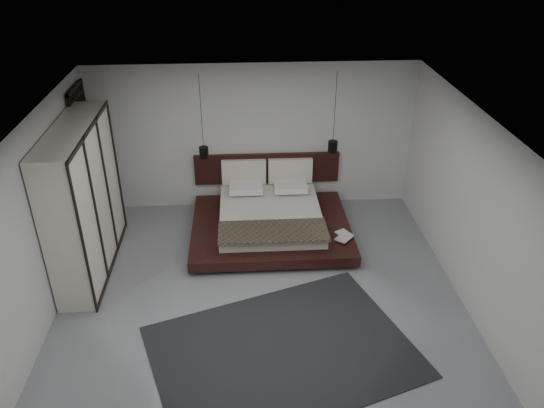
{
  "coord_description": "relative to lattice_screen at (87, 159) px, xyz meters",
  "views": [
    {
      "loc": [
        -0.23,
        -6.27,
        5.16
      ],
      "look_at": [
        0.24,
        1.2,
        0.97
      ],
      "focal_mm": 35.0,
      "sensor_mm": 36.0,
      "label": 1
    }
  ],
  "objects": [
    {
      "name": "book_upper",
      "position": [
        4.32,
        -1.23,
        -1.0
      ],
      "size": [
        0.36,
        0.36,
        0.02
      ],
      "primitive_type": "imported",
      "rotation": [
        0.0,
        0.0,
        -0.73
      ],
      "color": "#99724C",
      "rests_on": "book_lower"
    },
    {
      "name": "wall_right",
      "position": [
        5.95,
        -2.45,
        0.1
      ],
      "size": [
        0.0,
        6.0,
        6.0
      ],
      "primitive_type": "plane",
      "rotation": [
        1.57,
        0.0,
        -1.57
      ],
      "color": "silver",
      "rests_on": "floor"
    },
    {
      "name": "wall_back",
      "position": [
        2.95,
        0.55,
        0.1
      ],
      "size": [
        6.0,
        0.0,
        6.0
      ],
      "primitive_type": "plane",
      "rotation": [
        1.57,
        0.0,
        0.0
      ],
      "color": "silver",
      "rests_on": "floor"
    },
    {
      "name": "wardrobe",
      "position": [
        0.25,
        -1.38,
        -0.1
      ],
      "size": [
        0.58,
        2.45,
        2.4
      ],
      "color": "beige",
      "rests_on": "floor"
    },
    {
      "name": "bed",
      "position": [
        3.2,
        -0.54,
        -1.01
      ],
      "size": [
        2.78,
        2.39,
        1.08
      ],
      "color": "black",
      "rests_on": "floor"
    },
    {
      "name": "rug",
      "position": [
        3.18,
        -3.55,
        -1.29
      ],
      "size": [
        3.94,
        3.36,
        0.01
      ],
      "primitive_type": "cube",
      "rotation": [
        0.0,
        0.0,
        0.34
      ],
      "color": "black",
      "rests_on": "floor"
    },
    {
      "name": "pendant_left",
      "position": [
        2.06,
        -0.11,
        0.12
      ],
      "size": [
        0.16,
        0.16,
        1.49
      ],
      "color": "black",
      "rests_on": "ceiling"
    },
    {
      "name": "ceiling",
      "position": [
        2.95,
        -2.45,
        1.5
      ],
      "size": [
        6.0,
        6.0,
        0.0
      ],
      "primitive_type": "plane",
      "rotation": [
        3.14,
        0.0,
        0.0
      ],
      "color": "white",
      "rests_on": "wall_back"
    },
    {
      "name": "pendant_right",
      "position": [
        4.34,
        -0.11,
        0.16
      ],
      "size": [
        0.17,
        0.17,
        1.45
      ],
      "color": "black",
      "rests_on": "ceiling"
    },
    {
      "name": "wall_left",
      "position": [
        -0.05,
        -2.45,
        0.1
      ],
      "size": [
        0.0,
        6.0,
        6.0
      ],
      "primitive_type": "plane",
      "rotation": [
        1.57,
        0.0,
        1.57
      ],
      "color": "silver",
      "rests_on": "floor"
    },
    {
      "name": "lattice_screen",
      "position": [
        0.0,
        0.0,
        0.0
      ],
      "size": [
        0.05,
        0.9,
        2.6
      ],
      "primitive_type": "cube",
      "color": "black",
      "rests_on": "floor"
    },
    {
      "name": "book_lower",
      "position": [
        4.34,
        -1.2,
        -1.03
      ],
      "size": [
        0.32,
        0.35,
        0.03
      ],
      "primitive_type": "imported",
      "rotation": [
        0.0,
        0.0,
        0.52
      ],
      "color": "#99724C",
      "rests_on": "bed"
    },
    {
      "name": "floor",
      "position": [
        2.95,
        -2.45,
        -1.3
      ],
      "size": [
        6.0,
        6.0,
        0.0
      ],
      "primitive_type": "plane",
      "color": "gray",
      "rests_on": "ground"
    },
    {
      "name": "wall_front",
      "position": [
        2.95,
        -5.45,
        0.1
      ],
      "size": [
        6.0,
        0.0,
        6.0
      ],
      "primitive_type": "plane",
      "rotation": [
        -1.57,
        0.0,
        0.0
      ],
      "color": "silver",
      "rests_on": "floor"
    }
  ]
}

